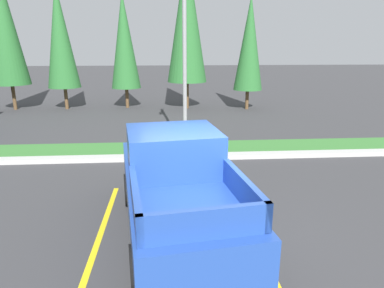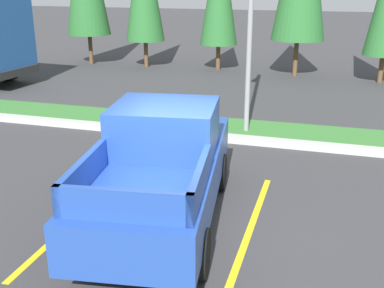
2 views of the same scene
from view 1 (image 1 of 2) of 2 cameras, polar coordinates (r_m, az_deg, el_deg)
ground_plane at (r=7.13m, az=2.19°, el=-15.27°), size 120.00×120.00×0.00m
parking_line_near at (r=7.44m, az=-14.94°, el=-14.38°), size 0.12×4.80×0.01m
parking_line_far at (r=7.50m, az=9.74°, el=-13.78°), size 0.12×4.80×0.01m
curb_strip at (r=11.66m, az=-0.47°, el=-2.11°), size 56.00×0.40×0.15m
grass_median at (r=12.72m, az=-0.78°, el=-0.76°), size 56.00×1.80×0.06m
pickup_truck_main at (r=6.89m, az=-2.71°, el=-6.73°), size 2.61×5.44×2.10m
street_light at (r=11.83m, az=-1.21°, el=18.28°), size 0.24×1.49×7.22m
cypress_tree_leftmost at (r=22.89m, az=-28.62°, el=16.99°), size 2.13×2.13×8.19m
cypress_tree_left_inner at (r=21.84m, az=-20.94°, el=16.31°), size 1.85×1.85×7.12m
cypress_tree_center at (r=21.36m, az=-11.12°, el=16.34°), size 1.73×1.73×6.67m
cypress_tree_right_inner at (r=20.82m, az=-0.86°, el=20.18°), size 2.30×2.30×8.84m
cypress_tree_rightmost at (r=20.74m, az=9.44°, el=16.02°), size 1.67×1.67×6.41m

